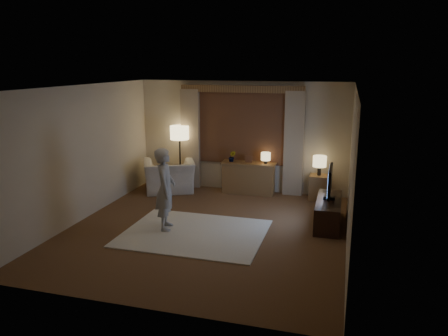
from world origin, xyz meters
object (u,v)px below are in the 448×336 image
(sideboard, at_px, (248,179))
(side_table, at_px, (318,187))
(armchair, at_px, (169,176))
(tv_stand, at_px, (328,212))
(person, at_px, (165,189))

(sideboard, relative_size, side_table, 2.14)
(side_table, bearing_deg, sideboard, 178.23)
(armchair, distance_m, tv_stand, 3.97)
(sideboard, distance_m, side_table, 1.62)
(sideboard, height_order, side_table, sideboard)
(tv_stand, bearing_deg, person, -159.81)
(tv_stand, relative_size, person, 0.93)
(side_table, height_order, person, person)
(sideboard, height_order, tv_stand, sideboard)
(armchair, xyz_separation_m, person, (0.90, -2.31, 0.40))
(armchair, bearing_deg, person, 85.53)
(sideboard, relative_size, tv_stand, 0.86)
(sideboard, distance_m, tv_stand, 2.51)
(sideboard, distance_m, armchair, 1.89)
(person, bearing_deg, tv_stand, -86.39)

